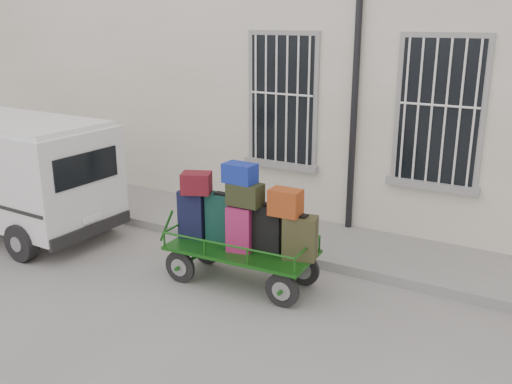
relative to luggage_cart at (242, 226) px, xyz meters
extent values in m
plane|color=slate|center=(-0.34, -0.38, -0.86)|extent=(80.00, 80.00, 0.00)
cube|color=beige|center=(-0.34, 5.12, 2.14)|extent=(24.00, 5.00, 6.00)
cylinder|color=black|center=(0.61, 2.54, 1.94)|extent=(0.11, 0.11, 5.60)
cube|color=black|center=(-0.74, 2.60, 1.39)|extent=(1.20, 0.08, 2.20)
cube|color=gray|center=(-0.74, 2.58, 0.23)|extent=(1.45, 0.22, 0.12)
cube|color=black|center=(1.96, 2.60, 1.39)|extent=(1.20, 0.08, 2.20)
cube|color=gray|center=(1.96, 2.58, 0.23)|extent=(1.45, 0.22, 0.12)
cube|color=gray|center=(-0.34, 1.82, -0.79)|extent=(24.00, 1.70, 0.15)
cylinder|color=black|center=(-0.79, -0.42, -0.63)|extent=(0.47, 0.08, 0.47)
cylinder|color=gray|center=(-0.79, -0.42, -0.63)|extent=(0.26, 0.10, 0.26)
cylinder|color=black|center=(-0.82, 0.29, -0.63)|extent=(0.47, 0.08, 0.47)
cylinder|color=gray|center=(-0.82, 0.29, -0.63)|extent=(0.26, 0.10, 0.26)
cylinder|color=black|center=(0.81, -0.34, -0.63)|extent=(0.47, 0.08, 0.47)
cylinder|color=gray|center=(0.81, -0.34, -0.63)|extent=(0.26, 0.10, 0.26)
cylinder|color=black|center=(0.78, 0.37, -0.63)|extent=(0.47, 0.08, 0.47)
cylinder|color=gray|center=(0.78, 0.37, -0.63)|extent=(0.26, 0.10, 0.26)
cube|color=#155212|center=(-0.01, -0.02, -0.35)|extent=(2.12, 1.04, 0.05)
cylinder|color=#155212|center=(-1.28, -0.09, -0.20)|extent=(0.27, 0.05, 0.53)
cube|color=black|center=(-0.84, 0.00, 0.03)|extent=(0.42, 0.30, 0.71)
cube|color=black|center=(-0.84, 0.00, 0.40)|extent=(0.16, 0.13, 0.03)
cube|color=#0E342E|center=(-0.39, 0.07, 0.03)|extent=(0.44, 0.24, 0.70)
cube|color=black|center=(-0.39, 0.07, 0.39)|extent=(0.18, 0.12, 0.03)
cube|color=maroon|center=(0.02, -0.11, 0.00)|extent=(0.38, 0.30, 0.64)
cube|color=black|center=(0.02, -0.11, 0.33)|extent=(0.14, 0.12, 0.03)
cube|color=black|center=(0.37, 0.08, 0.01)|extent=(0.42, 0.29, 0.66)
cube|color=black|center=(0.37, 0.08, 0.35)|extent=(0.16, 0.13, 0.03)
cube|color=#33371B|center=(0.85, 0.08, -0.03)|extent=(0.49, 0.37, 0.59)
cube|color=black|center=(0.85, 0.08, 0.28)|extent=(0.18, 0.14, 0.03)
cube|color=maroon|center=(-0.73, -0.05, 0.53)|extent=(0.50, 0.45, 0.29)
cube|color=#282914|center=(0.08, -0.05, 0.49)|extent=(0.47, 0.27, 0.31)
cube|color=maroon|center=(0.65, 0.03, 0.44)|extent=(0.42, 0.28, 0.35)
cube|color=navy|center=(0.00, -0.05, 0.77)|extent=(0.44, 0.29, 0.26)
cube|color=silver|center=(-4.64, -0.19, 0.28)|extent=(3.96, 1.81, 1.60)
cube|color=silver|center=(-4.64, -0.19, 1.11)|extent=(3.78, 1.67, 0.09)
cube|color=black|center=(-2.67, -0.25, 0.54)|extent=(0.07, 1.25, 0.49)
cube|color=black|center=(-2.68, -0.25, -0.48)|extent=(0.14, 1.65, 0.20)
cube|color=white|center=(-2.65, -0.25, -0.28)|extent=(0.04, 0.37, 0.11)
cylinder|color=black|center=(-5.90, 0.67, -0.56)|extent=(0.61, 0.21, 0.60)
cylinder|color=black|center=(-3.37, -1.05, -0.56)|extent=(0.61, 0.21, 0.60)
cylinder|color=black|center=(-3.32, 0.59, -0.56)|extent=(0.61, 0.21, 0.60)
camera|label=1|loc=(3.88, -6.33, 2.77)|focal=40.00mm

